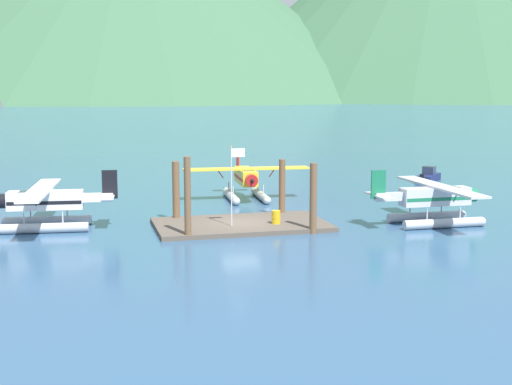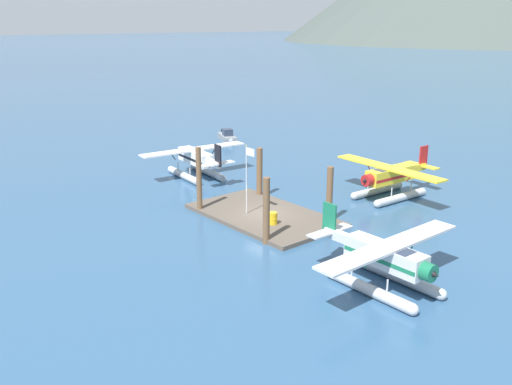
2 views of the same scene
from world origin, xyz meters
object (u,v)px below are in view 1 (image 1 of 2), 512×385
object	(u,v)px
seaplane_silver_stbd_aft	(435,202)
seaplane_yellow_bow_right	(246,181)
fuel_drum	(276,217)
boat_navy_open_east	(428,176)
flagpole	(233,176)
seaplane_white_port_fwd	(45,206)

from	to	relation	value
seaplane_silver_stbd_aft	seaplane_yellow_bow_right	bearing A→B (deg)	126.04
fuel_drum	seaplane_yellow_bow_right	bearing A→B (deg)	85.89
seaplane_silver_stbd_aft	boat_navy_open_east	size ratio (longest dim) A/B	2.54
flagpole	boat_navy_open_east	world-z (taller)	flagpole
flagpole	boat_navy_open_east	distance (m)	30.40
flagpole	fuel_drum	xyz separation A→B (m)	(2.87, -0.02, -2.86)
seaplane_yellow_bow_right	boat_navy_open_east	distance (m)	21.19
seaplane_white_port_fwd	seaplane_yellow_bow_right	xyz separation A→B (m)	(15.61, 8.69, 0.00)
fuel_drum	seaplane_white_port_fwd	size ratio (longest dim) A/B	0.08
seaplane_white_port_fwd	boat_navy_open_east	world-z (taller)	seaplane_white_port_fwd
seaplane_white_port_fwd	boat_navy_open_east	bearing A→B (deg)	22.91
seaplane_white_port_fwd	seaplane_silver_stbd_aft	bearing A→B (deg)	-10.94
flagpole	seaplane_white_port_fwd	world-z (taller)	flagpole
seaplane_yellow_bow_right	boat_navy_open_east	world-z (taller)	seaplane_yellow_bow_right
seaplane_yellow_bow_right	seaplane_silver_stbd_aft	bearing A→B (deg)	-53.96
fuel_drum	seaplane_white_port_fwd	distance (m)	15.16
fuel_drum	boat_navy_open_east	distance (m)	28.04
flagpole	seaplane_silver_stbd_aft	size ratio (longest dim) A/B	0.50
seaplane_silver_stbd_aft	flagpole	bearing A→B (deg)	173.60
seaplane_yellow_bow_right	boat_navy_open_east	xyz separation A→B (m)	(20.16, 6.43, -1.09)
seaplane_white_port_fwd	seaplane_silver_stbd_aft	world-z (taller)	same
seaplane_white_port_fwd	seaplane_yellow_bow_right	world-z (taller)	same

